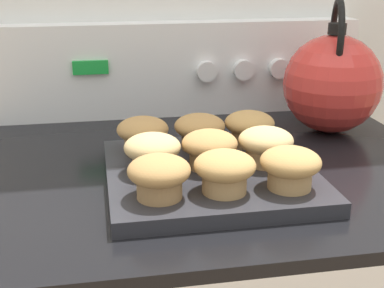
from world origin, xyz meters
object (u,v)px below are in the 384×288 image
muffin_r0_c2 (290,166)px  muffin_r1_c2 (266,144)px  muffin_r1_c0 (152,151)px  muffin_r2_c2 (249,127)px  muffin_r2_c0 (143,133)px  muffin_r0_c1 (225,170)px  muffin_r0_c0 (159,175)px  muffin_r2_c1 (200,130)px  tea_kettle (332,82)px  muffin_pan (210,175)px  muffin_r1_c1 (210,148)px

muffin_r0_c2 → muffin_r1_c2: (-0.00, 0.09, 0.00)m
muffin_r1_c0 → muffin_r1_c2: bearing=0.0°
muffin_r2_c2 → muffin_r1_c0: bearing=-152.4°
muffin_r2_c2 → muffin_r0_c2: bearing=-88.6°
muffin_r1_c0 → muffin_r2_c0: (-0.01, 0.09, 0.00)m
muffin_r0_c1 → muffin_r0_c2: (0.09, -0.00, 0.00)m
muffin_r0_c0 → muffin_r2_c1: (0.09, 0.18, 0.00)m
muffin_r2_c1 → tea_kettle: bearing=22.3°
muffin_pan → tea_kettle: (0.28, 0.20, 0.08)m
muffin_r2_c0 → muffin_r2_c1: bearing=-0.0°
muffin_r1_c1 → muffin_r1_c2: (0.09, -0.00, 0.00)m
muffin_r0_c0 → tea_kettle: 0.47m
muffin_r0_c0 → tea_kettle: (0.36, 0.29, 0.04)m
muffin_r0_c0 → muffin_r2_c2: bearing=46.1°
muffin_pan → muffin_r0_c0: 0.13m
tea_kettle → muffin_r0_c2: bearing=-122.8°
muffin_r0_c0 → muffin_r2_c1: bearing=63.5°
muffin_r1_c2 → muffin_r2_c1: size_ratio=1.00×
muffin_r0_c0 → muffin_r2_c1: same height
muffin_pan → tea_kettle: size_ratio=1.21×
muffin_r2_c2 → tea_kettle: (0.19, 0.11, 0.04)m
muffin_r0_c0 → muffin_r1_c0: 0.09m
muffin_r2_c1 → tea_kettle: (0.28, 0.11, 0.04)m
muffin_r1_c0 → muffin_r2_c1: (0.09, 0.09, 0.00)m
muffin_r2_c0 → muffin_r0_c2: bearing=-44.5°
muffin_r0_c0 → muffin_r1_c1: size_ratio=1.00×
muffin_r2_c1 → tea_kettle: tea_kettle is taller
muffin_pan → muffin_r1_c0: 0.09m
muffin_r0_c2 → muffin_r2_c0: bearing=135.5°
muffin_r0_c1 → tea_kettle: (0.28, 0.29, 0.04)m
muffin_r1_c0 → muffin_r1_c2: 0.17m
muffin_r0_c0 → muffin_r2_c2: 0.25m
muffin_pan → muffin_r2_c2: (0.09, 0.09, 0.04)m
muffin_r2_c0 → muffin_r2_c2: same height
muffin_r0_c0 → muffin_r1_c0: (0.00, 0.09, 0.00)m
muffin_r2_c0 → muffin_r2_c1: size_ratio=1.00×
muffin_r0_c1 → muffin_r0_c2: size_ratio=1.00×
muffin_pan → muffin_r0_c0: (-0.09, -0.09, 0.04)m
muffin_r2_c1 → muffin_r2_c2: (0.08, 0.00, 0.00)m
muffin_r0_c2 → muffin_r1_c0: same height
muffin_r1_c0 → muffin_r2_c0: bearing=93.7°
muffin_r2_c1 → muffin_r0_c2: bearing=-63.5°
muffin_r1_c0 → muffin_r2_c2: (0.17, 0.09, 0.00)m
muffin_r2_c1 → muffin_r2_c2: size_ratio=1.00×
muffin_r0_c0 → muffin_r0_c2: 0.18m
muffin_r0_c2 → muffin_r1_c1: 0.13m
muffin_r1_c0 → muffin_r1_c1: (0.08, 0.00, 0.00)m
muffin_r0_c2 → muffin_r1_c1: size_ratio=1.00×
muffin_r0_c1 → muffin_r1_c0: (-0.09, 0.09, 0.00)m
muffin_r1_c1 → muffin_r0_c1: bearing=-89.3°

